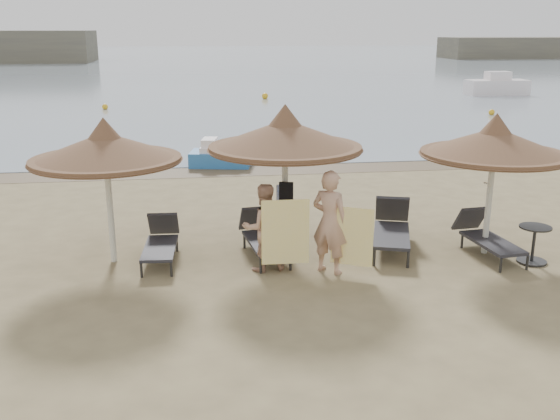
% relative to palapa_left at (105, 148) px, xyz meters
% --- Properties ---
extents(ground, '(160.00, 160.00, 0.00)m').
position_rel_palapa_left_xyz_m(ground, '(3.69, -1.84, -2.20)').
color(ground, '#8D7C54').
rests_on(ground, ground).
extents(sea, '(200.00, 140.00, 0.03)m').
position_rel_palapa_left_xyz_m(sea, '(3.69, 78.16, -2.18)').
color(sea, gray).
rests_on(sea, ground).
extents(wet_sand_strip, '(200.00, 1.60, 0.01)m').
position_rel_palapa_left_xyz_m(wet_sand_strip, '(3.69, 7.56, -2.19)').
color(wet_sand_strip, brown).
rests_on(wet_sand_strip, ground).
extents(far_shore, '(150.00, 54.80, 12.00)m').
position_rel_palapa_left_xyz_m(far_shore, '(-21.42, 75.98, 0.71)').
color(far_shore, '#665F4A').
rests_on(far_shore, ground).
extents(palapa_left, '(2.78, 2.78, 2.76)m').
position_rel_palapa_left_xyz_m(palapa_left, '(0.00, 0.00, 0.00)').
color(palapa_left, silver).
rests_on(palapa_left, ground).
extents(palapa_center, '(2.97, 2.97, 2.94)m').
position_rel_palapa_left_xyz_m(palapa_center, '(3.32, 0.04, 0.14)').
color(palapa_center, silver).
rests_on(palapa_center, ground).
extents(palapa_right, '(2.80, 2.80, 2.77)m').
position_rel_palapa_left_xyz_m(palapa_right, '(7.24, -0.53, 0.01)').
color(palapa_right, silver).
rests_on(palapa_right, ground).
extents(lounger_far_left, '(0.68, 1.80, 0.79)m').
position_rel_palapa_left_xyz_m(lounger_far_left, '(0.90, 0.03, -1.84)').
color(lounger_far_left, '#282829').
rests_on(lounger_far_left, ground).
extents(lounger_near_left, '(0.86, 1.93, 0.84)m').
position_rel_palapa_left_xyz_m(lounger_near_left, '(2.87, 0.04, -1.82)').
color(lounger_near_left, '#282829').
rests_on(lounger_near_left, ground).
extents(lounger_near_right, '(1.28, 2.18, 0.93)m').
position_rel_palapa_left_xyz_m(lounger_near_right, '(5.51, 0.05, -1.78)').
color(lounger_near_right, '#282829').
rests_on(lounger_near_right, ground).
extents(lounger_far_right, '(0.79, 1.89, 0.82)m').
position_rel_palapa_left_xyz_m(lounger_far_right, '(7.23, -0.56, -1.83)').
color(lounger_far_right, '#282829').
rests_on(lounger_far_right, ground).
extents(side_table, '(0.59, 0.59, 0.72)m').
position_rel_palapa_left_xyz_m(side_table, '(7.90, -1.16, -1.86)').
color(side_table, '#282829').
rests_on(side_table, ground).
extents(person_left, '(0.95, 0.71, 1.89)m').
position_rel_palapa_left_xyz_m(person_left, '(2.80, -0.82, -1.25)').
color(person_left, tan).
rests_on(person_left, ground).
extents(person_right, '(1.20, 1.16, 2.21)m').
position_rel_palapa_left_xyz_m(person_right, '(3.97, -1.09, -1.09)').
color(person_right, tan).
rests_on(person_right, ground).
extents(towel_left, '(0.85, 0.04, 1.19)m').
position_rel_palapa_left_xyz_m(towel_left, '(3.15, -1.17, -1.37)').
color(towel_left, yellow).
rests_on(towel_left, ground).
extents(towel_right, '(0.68, 0.38, 1.07)m').
position_rel_palapa_left_xyz_m(towel_right, '(4.32, -1.34, -1.45)').
color(towel_right, yellow).
rests_on(towel_right, ground).
extents(bag_patterned, '(0.29, 0.16, 0.35)m').
position_rel_palapa_left_xyz_m(bag_patterned, '(3.32, 0.22, -1.04)').
color(bag_patterned, white).
rests_on(bag_patterned, ground).
extents(bag_dark, '(0.28, 0.16, 0.38)m').
position_rel_palapa_left_xyz_m(bag_dark, '(3.32, -0.12, -0.91)').
color(bag_dark, black).
rests_on(bag_dark, ground).
extents(pedal_boat, '(2.09, 1.46, 0.89)m').
position_rel_palapa_left_xyz_m(pedal_boat, '(2.40, 8.37, -1.87)').
color(pedal_boat, '#296AB2').
rests_on(pedal_boat, ground).
extents(buoy_left, '(0.32, 0.32, 0.32)m').
position_rel_palapa_left_xyz_m(buoy_left, '(-3.17, 23.73, -2.04)').
color(buoy_left, gold).
rests_on(buoy_left, ground).
extents(buoy_mid, '(0.39, 0.39, 0.39)m').
position_rel_palapa_left_xyz_m(buoy_mid, '(6.11, 27.80, -2.00)').
color(buoy_mid, gold).
rests_on(buoy_mid, ground).
extents(buoy_right, '(0.31, 0.31, 0.31)m').
position_rel_palapa_left_xyz_m(buoy_right, '(16.75, 18.69, -2.04)').
color(buoy_right, gold).
rests_on(buoy_right, ground).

